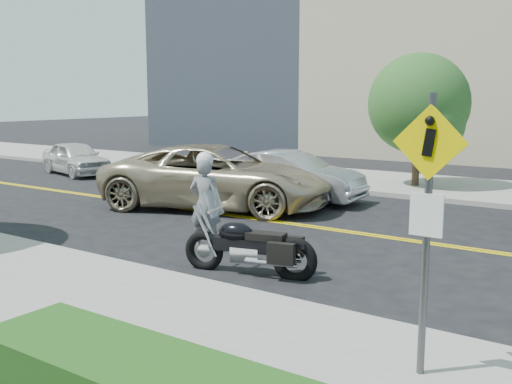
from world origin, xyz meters
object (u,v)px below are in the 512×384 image
object	(u,v)px
motorcycle	(249,234)
parked_car_white	(76,158)
pedestrian_sign	(427,209)
suv	(217,176)
motorcyclist	(205,202)
parked_car_silver	(290,176)

from	to	relation	value
motorcycle	parked_car_white	bearing A→B (deg)	138.69
pedestrian_sign	suv	xyz separation A→B (m)	(-8.30, 6.97, -1.08)
pedestrian_sign	parked_car_white	xyz separation A→B (m)	(-17.40, 9.40, -1.30)
motorcyclist	parked_car_white	world-z (taller)	motorcyclist
motorcycle	suv	xyz separation A→B (m)	(-4.39, 4.64, 0.16)
pedestrian_sign	parked_car_silver	xyz separation A→B (m)	(-7.24, 9.11, -1.22)
motorcycle	suv	size ratio (longest dim) A/B	0.38
motorcyclist	parked_car_silver	world-z (taller)	motorcyclist
pedestrian_sign	suv	world-z (taller)	pedestrian_sign
pedestrian_sign	motorcyclist	xyz separation A→B (m)	(-5.61, 3.18, -0.96)
motorcyclist	suv	size ratio (longest dim) A/B	0.32
motorcycle	parked_car_white	xyz separation A→B (m)	(-13.48, 7.07, -0.07)
motorcyclist	suv	bearing A→B (deg)	-68.66
motorcyclist	motorcycle	world-z (taller)	motorcyclist
suv	parked_car_white	xyz separation A→B (m)	(-9.09, 2.43, -0.23)
motorcyclist	motorcycle	bearing A→B (deg)	139.32
suv	parked_car_silver	distance (m)	2.39
parked_car_silver	suv	bearing A→B (deg)	149.52
parked_car_silver	parked_car_white	bearing A→B (deg)	84.30
motorcycle	parked_car_white	size ratio (longest dim) A/B	0.62
motorcyclist	pedestrian_sign	bearing A→B (deg)	136.35
parked_car_white	parked_car_silver	distance (m)	10.16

